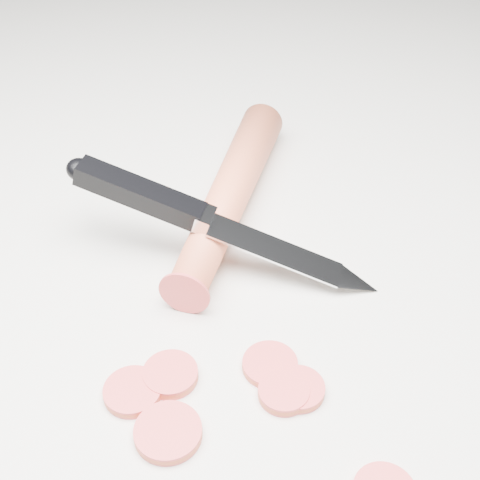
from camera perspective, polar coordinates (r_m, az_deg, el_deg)
ground at (r=0.44m, az=-3.67°, el=-8.79°), size 2.40×2.40×0.00m
carrot at (r=0.52m, az=-0.89°, el=3.92°), size 0.18×0.18×0.03m
carrot_slice_0 at (r=0.41m, az=-9.16°, el=-12.66°), size 0.03×0.03×0.01m
carrot_slice_1 at (r=0.41m, az=5.00°, el=-12.55°), size 0.03×0.03×0.01m
carrot_slice_2 at (r=0.40m, az=-6.16°, el=-16.01°), size 0.04×0.04×0.01m
carrot_slice_3 at (r=0.41m, az=3.76°, el=-12.84°), size 0.03×0.03×0.01m
carrot_slice_4 at (r=0.42m, az=2.57°, el=-10.58°), size 0.03×0.03×0.01m
carrot_slice_5 at (r=0.42m, az=-5.95°, el=-11.34°), size 0.03×0.03×0.01m
kitchen_knife at (r=0.46m, az=-1.52°, el=1.46°), size 0.18×0.18×0.07m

